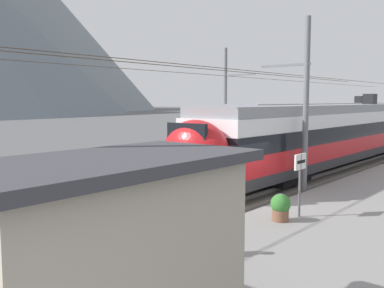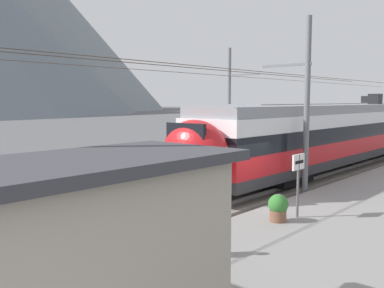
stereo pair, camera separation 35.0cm
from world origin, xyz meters
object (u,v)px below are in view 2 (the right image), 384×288
catenary_mast_far_side (231,101)px  handbag_beside_passenger (189,246)px  catenary_mast_mid (303,104)px  platform_sign (298,171)px  potted_plant_platform_edge (278,207)px  train_near_platform (346,131)px  passenger_walking (171,219)px  platform_shelter (94,262)px  train_far_track (343,121)px

catenary_mast_far_side → handbag_beside_passenger: 20.73m
catenary_mast_mid → platform_sign: bearing=-154.1°
handbag_beside_passenger → potted_plant_platform_edge: 3.83m
train_near_platform → catenary_mast_mid: (-9.27, -1.84, 1.72)m
platform_sign → train_near_platform: bearing=16.1°
catenary_mast_far_side → passenger_walking: 21.08m
platform_sign → passenger_walking: platform_sign is taller
train_near_platform → catenary_mast_mid: catenary_mast_mid is taller
potted_plant_platform_edge → platform_shelter: 8.41m
train_near_platform → platform_shelter: size_ratio=6.92×
train_far_track → catenary_mast_mid: catenary_mast_mid is taller
train_near_platform → passenger_walking: size_ratio=17.51×
passenger_walking → handbag_beside_passenger: 1.00m
passenger_walking → platform_shelter: (-3.74, -2.14, 0.57)m
catenary_mast_mid → platform_sign: 5.15m
catenary_mast_far_side → catenary_mast_mid: bearing=-130.1°
train_far_track → platform_shelter: bearing=-162.6°
train_far_track → train_near_platform: bearing=-157.0°
catenary_mast_far_side → potted_plant_platform_edge: size_ratio=58.40×
platform_sign → handbag_beside_passenger: size_ratio=5.07×
platform_sign → handbag_beside_passenger: platform_sign is taller
train_far_track → platform_sign: size_ratio=17.33×
potted_plant_platform_edge → train_far_track: bearing=18.7°
train_far_track → platform_sign: (-27.12, -9.67, -0.37)m
train_far_track → platform_sign: 28.80m
train_near_platform → train_far_track: same height
train_near_platform → platform_sign: train_near_platform is taller
catenary_mast_far_side → platform_sign: size_ratio=24.53×
passenger_walking → platform_shelter: bearing=-150.2°
train_far_track → potted_plant_platform_edge: train_far_track is taller
potted_plant_platform_edge → catenary_mast_far_side: bearing=41.1°
catenary_mast_mid → catenary_mast_far_side: catenary_mast_far_side is taller
catenary_mast_far_side → potted_plant_platform_edge: 17.85m
catenary_mast_mid → potted_plant_platform_edge: catenary_mast_mid is taller
train_near_platform → catenary_mast_far_side: bearing=98.0°
train_near_platform → potted_plant_platform_edge: (-14.34, -3.68, -1.39)m
platform_sign → platform_shelter: size_ratio=0.48×
train_near_platform → train_far_track: size_ratio=0.84×
platform_shelter → passenger_walking: bearing=29.8°
platform_sign → handbag_beside_passenger: (-4.64, 0.48, -1.36)m
catenary_mast_far_side → train_far_track: bearing=-8.0°
train_far_track → catenary_mast_far_side: (-14.73, 2.07, 1.84)m
train_far_track → platform_shelter: 37.83m
platform_shelter → catenary_mast_mid: bearing=15.5°
catenary_mast_mid → train_near_platform: bearing=11.2°
catenary_mast_far_side → handbag_beside_passenger: catenary_mast_far_side is taller
passenger_walking → handbag_beside_passenger: (0.59, -0.04, -0.80)m
platform_shelter → potted_plant_platform_edge: bearing=12.7°
catenary_mast_mid → platform_shelter: bearing=-164.5°
passenger_walking → potted_plant_platform_edge: bearing=-4.0°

